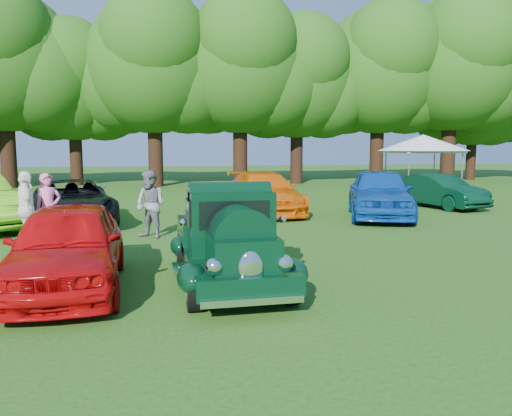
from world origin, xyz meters
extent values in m
plane|color=#224D12|center=(0.00, 0.00, 0.00)|extent=(120.00, 120.00, 0.00)
cylinder|color=black|center=(-0.49, -1.58, 0.33)|extent=(0.20, 0.66, 0.66)
cylinder|color=black|center=(0.98, -1.58, 0.33)|extent=(0.20, 0.66, 0.66)
cylinder|color=black|center=(-0.49, 0.95, 0.33)|extent=(0.20, 0.66, 0.66)
cylinder|color=black|center=(0.98, 0.95, 0.33)|extent=(0.20, 0.66, 0.66)
cube|color=black|center=(0.24, -0.25, 0.46)|extent=(1.53, 3.99, 0.30)
cube|color=black|center=(0.24, -1.44, 0.82)|extent=(0.98, 1.29, 0.55)
cube|color=black|center=(0.24, -0.36, 1.12)|extent=(1.38, 1.02, 1.06)
cube|color=black|center=(0.24, -0.85, 1.30)|extent=(1.15, 0.05, 0.46)
cube|color=black|center=(0.24, 0.97, 0.71)|extent=(1.53, 1.82, 0.51)
cube|color=black|center=(0.24, 0.97, 0.96)|extent=(1.31, 1.60, 0.04)
ellipsoid|color=black|center=(-0.52, -1.58, 0.50)|extent=(0.44, 0.76, 0.44)
ellipsoid|color=black|center=(1.00, -1.58, 0.50)|extent=(0.44, 0.76, 0.44)
ellipsoid|color=black|center=(-0.55, 0.95, 0.49)|extent=(0.34, 0.64, 0.37)
ellipsoid|color=black|center=(1.03, 0.95, 0.49)|extent=(0.34, 0.64, 0.37)
ellipsoid|color=white|center=(0.24, -2.11, 0.71)|extent=(0.36, 0.11, 0.53)
sphere|color=white|center=(-0.25, -2.05, 0.76)|extent=(0.25, 0.25, 0.25)
sphere|color=white|center=(0.74, -2.05, 0.76)|extent=(0.25, 0.25, 0.25)
cube|color=white|center=(0.24, -2.24, 0.30)|extent=(1.44, 0.10, 0.10)
cube|color=white|center=(0.24, 1.88, 0.35)|extent=(1.44, 0.10, 0.10)
imported|color=#B60709|center=(-2.45, 0.03, 0.74)|extent=(1.84, 4.37, 1.48)
imported|color=black|center=(-3.39, 7.57, 0.70)|extent=(3.23, 5.38, 1.40)
imported|color=#E05F07|center=(3.06, 9.08, 0.75)|extent=(2.25, 5.21, 1.49)
imported|color=#0D3F97|center=(6.64, 7.03, 0.85)|extent=(3.69, 5.40, 1.71)
imported|color=black|center=(10.33, 9.23, 0.67)|extent=(2.25, 4.27, 1.34)
imported|color=#DC5A91|center=(-3.54, 4.45, 0.88)|extent=(0.77, 0.68, 1.76)
imported|color=slate|center=(-1.05, 4.70, 0.90)|extent=(1.10, 1.09, 1.80)
imported|color=white|center=(-3.97, 4.08, 0.92)|extent=(0.73, 1.16, 1.84)
cube|color=silver|center=(11.07, 11.81, 2.22)|extent=(2.90, 2.90, 0.11)
cone|color=silver|center=(11.07, 11.81, 2.63)|extent=(4.25, 4.25, 0.72)
cylinder|color=slate|center=(9.76, 10.67, 1.09)|extent=(0.05, 0.05, 2.17)
cylinder|color=slate|center=(9.93, 13.11, 1.09)|extent=(0.05, 0.05, 2.17)
cylinder|color=slate|center=(12.20, 10.50, 1.09)|extent=(0.05, 0.05, 2.17)
cylinder|color=slate|center=(12.37, 12.94, 1.09)|extent=(0.05, 0.05, 2.17)
cylinder|color=black|center=(-9.28, 24.02, 2.30)|extent=(0.92, 0.92, 4.61)
sphere|color=#16450E|center=(-9.28, 24.02, 7.55)|extent=(8.42, 8.42, 8.42)
cylinder|color=black|center=(-5.57, 25.40, 1.97)|extent=(0.79, 0.79, 3.94)
sphere|color=#16450E|center=(-5.57, 25.40, 6.47)|extent=(7.21, 7.21, 7.21)
cylinder|color=black|center=(-0.57, 23.26, 2.25)|extent=(0.90, 0.90, 4.51)
sphere|color=#16450E|center=(-0.57, 23.26, 7.39)|extent=(8.24, 8.24, 8.24)
cylinder|color=black|center=(4.74, 22.87, 2.27)|extent=(0.91, 0.91, 4.55)
sphere|color=#16450E|center=(4.74, 22.87, 7.46)|extent=(8.32, 8.32, 8.32)
cylinder|color=black|center=(8.82, 23.93, 2.10)|extent=(0.84, 0.84, 4.19)
sphere|color=#16450E|center=(8.82, 23.93, 6.88)|extent=(7.67, 7.67, 7.67)
cylinder|color=black|center=(14.60, 23.76, 2.32)|extent=(0.93, 0.93, 4.65)
sphere|color=#16450E|center=(14.60, 23.76, 7.62)|extent=(8.50, 8.50, 8.50)
cylinder|color=black|center=(19.44, 22.64, 2.45)|extent=(0.98, 0.98, 4.90)
sphere|color=#16450E|center=(19.44, 22.64, 8.03)|extent=(8.96, 8.96, 8.96)
cylinder|color=black|center=(22.99, 25.04, 1.78)|extent=(0.71, 0.71, 3.56)
sphere|color=#16450E|center=(22.99, 25.04, 5.84)|extent=(6.51, 6.51, 6.51)
camera|label=1|loc=(-1.12, -8.67, 2.37)|focal=35.00mm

